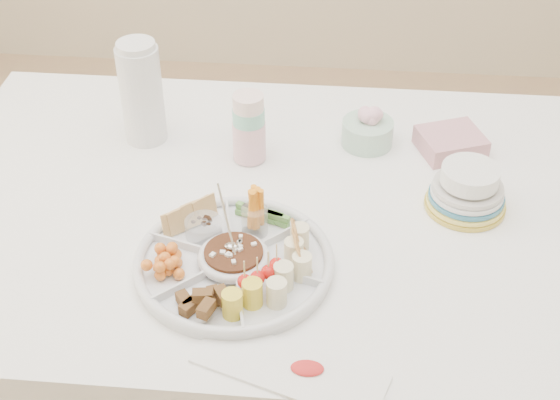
# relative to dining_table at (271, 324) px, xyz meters

# --- Properties ---
(dining_table) EXTENTS (1.52, 1.02, 0.76)m
(dining_table) POSITION_rel_dining_table_xyz_m (0.00, 0.00, 0.00)
(dining_table) COLOR white
(dining_table) RESTS_ON floor
(party_tray) EXTENTS (0.48, 0.48, 0.04)m
(party_tray) POSITION_rel_dining_table_xyz_m (-0.05, -0.21, 0.40)
(party_tray) COLOR silver
(party_tray) RESTS_ON dining_table
(bean_dip) EXTENTS (0.14, 0.14, 0.04)m
(bean_dip) POSITION_rel_dining_table_xyz_m (-0.05, -0.21, 0.41)
(bean_dip) COLOR #51321F
(bean_dip) RESTS_ON party_tray
(tortillas) EXTENTS (0.11, 0.11, 0.05)m
(tortillas) POSITION_rel_dining_table_xyz_m (0.08, -0.18, 0.42)
(tortillas) COLOR #B57A2B
(tortillas) RESTS_ON party_tray
(carrot_cucumber) EXTENTS (0.13, 0.13, 0.10)m
(carrot_cucumber) POSITION_rel_dining_table_xyz_m (-0.01, -0.09, 0.44)
(carrot_cucumber) COLOR orange
(carrot_cucumber) RESTS_ON party_tray
(pita_raisins) EXTENTS (0.13, 0.13, 0.06)m
(pita_raisins) POSITION_rel_dining_table_xyz_m (-0.14, -0.11, 0.42)
(pita_raisins) COLOR tan
(pita_raisins) RESTS_ON party_tray
(cherries) EXTENTS (0.13, 0.13, 0.04)m
(cherries) POSITION_rel_dining_table_xyz_m (-0.18, -0.24, 0.42)
(cherries) COLOR orange
(cherries) RESTS_ON party_tray
(granola_chunks) EXTENTS (0.12, 0.12, 0.04)m
(granola_chunks) POSITION_rel_dining_table_xyz_m (-0.09, -0.33, 0.42)
(granola_chunks) COLOR #543C1B
(granola_chunks) RESTS_ON party_tray
(banana_tomato) EXTENTS (0.15, 0.15, 0.10)m
(banana_tomato) POSITION_rel_dining_table_xyz_m (0.04, -0.31, 0.44)
(banana_tomato) COLOR #FFD365
(banana_tomato) RESTS_ON party_tray
(cup_stack) EXTENTS (0.09, 0.09, 0.21)m
(cup_stack) POSITION_rel_dining_table_xyz_m (-0.06, 0.16, 0.48)
(cup_stack) COLOR beige
(cup_stack) RESTS_ON dining_table
(thermos) EXTENTS (0.11, 0.11, 0.26)m
(thermos) POSITION_rel_dining_table_xyz_m (-0.32, 0.22, 0.51)
(thermos) COLOR silver
(thermos) RESTS_ON dining_table
(flower_bowl) EXTENTS (0.15, 0.15, 0.09)m
(flower_bowl) POSITION_rel_dining_table_xyz_m (0.21, 0.25, 0.42)
(flower_bowl) COLOR #A1E2C4
(flower_bowl) RESTS_ON dining_table
(napkin_stack) EXTENTS (0.17, 0.16, 0.05)m
(napkin_stack) POSITION_rel_dining_table_xyz_m (0.40, 0.23, 0.40)
(napkin_stack) COLOR #CB8995
(napkin_stack) RESTS_ON dining_table
(plate_stack) EXTENTS (0.22, 0.22, 0.11)m
(plate_stack) POSITION_rel_dining_table_xyz_m (0.41, 0.02, 0.43)
(plate_stack) COLOR gold
(plate_stack) RESTS_ON dining_table
(placemat) EXTENTS (0.35, 0.21, 0.01)m
(placemat) POSITION_rel_dining_table_xyz_m (0.08, -0.45, 0.38)
(placemat) COLOR white
(placemat) RESTS_ON dining_table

